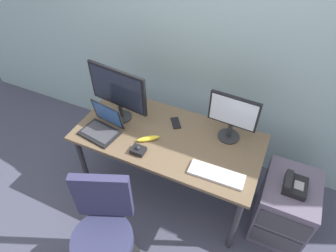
{
  "coord_description": "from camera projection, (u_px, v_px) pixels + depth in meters",
  "views": [
    {
      "loc": [
        0.71,
        -1.55,
        2.48
      ],
      "look_at": [
        0.0,
        0.0,
        0.86
      ],
      "focal_mm": 31.22,
      "sensor_mm": 36.0,
      "label": 1
    }
  ],
  "objects": [
    {
      "name": "monitor_main",
      "position": [
        118.0,
        91.0,
        2.41
      ],
      "size": [
        0.55,
        0.18,
        0.5
      ],
      "color": "#262628",
      "rests_on": "desk"
    },
    {
      "name": "office_chair",
      "position": [
        105.0,
        236.0,
        2.13
      ],
      "size": [
        0.53,
        0.55,
        0.95
      ],
      "color": "black",
      "rests_on": "ground"
    },
    {
      "name": "cell_phone",
      "position": [
        176.0,
        123.0,
        2.55
      ],
      "size": [
        0.14,
        0.16,
        0.01
      ],
      "primitive_type": "cube",
      "rotation": [
        0.0,
        0.0,
        0.61
      ],
      "color": "black",
      "rests_on": "desk"
    },
    {
      "name": "file_cabinet",
      "position": [
        284.0,
        207.0,
        2.46
      ],
      "size": [
        0.42,
        0.53,
        0.59
      ],
      "color": "#5C5265",
      "rests_on": "ground"
    },
    {
      "name": "laptop",
      "position": [
        102.0,
        126.0,
        2.45
      ],
      "size": [
        0.35,
        0.3,
        0.24
      ],
      "color": "black",
      "rests_on": "desk"
    },
    {
      "name": "desk_phone",
      "position": [
        294.0,
        185.0,
        2.22
      ],
      "size": [
        0.17,
        0.2,
        0.09
      ],
      "color": "black",
      "rests_on": "file_cabinet"
    },
    {
      "name": "ground_plane",
      "position": [
        168.0,
        188.0,
        2.95
      ],
      "size": [
        8.0,
        8.0,
        0.0
      ],
      "primitive_type": "plane",
      "color": "#434456"
    },
    {
      "name": "coffee_mug",
      "position": [
        129.0,
        96.0,
        2.73
      ],
      "size": [
        0.09,
        0.08,
        0.11
      ],
      "color": "#4E8349",
      "rests_on": "desk"
    },
    {
      "name": "banana",
      "position": [
        148.0,
        139.0,
        2.39
      ],
      "size": [
        0.18,
        0.15,
        0.04
      ],
      "primitive_type": "ellipsoid",
      "rotation": [
        0.0,
        0.0,
        0.67
      ],
      "color": "yellow",
      "rests_on": "desk"
    },
    {
      "name": "monitor_side",
      "position": [
        233.0,
        115.0,
        2.26
      ],
      "size": [
        0.39,
        0.18,
        0.42
      ],
      "color": "#262628",
      "rests_on": "desk"
    },
    {
      "name": "trackball_mouse",
      "position": [
        138.0,
        150.0,
        2.29
      ],
      "size": [
        0.11,
        0.09,
        0.07
      ],
      "color": "black",
      "rests_on": "desk"
    },
    {
      "name": "desk",
      "position": [
        168.0,
        143.0,
        2.49
      ],
      "size": [
        1.56,
        0.75,
        0.74
      ],
      "color": "brown",
      "rests_on": "ground"
    },
    {
      "name": "back_wall",
      "position": [
        204.0,
        26.0,
        2.46
      ],
      "size": [
        6.0,
        0.1,
        2.8
      ],
      "primitive_type": "cube",
      "color": "#94AEB1",
      "rests_on": "ground"
    },
    {
      "name": "keyboard",
      "position": [
        216.0,
        174.0,
        2.13
      ],
      "size": [
        0.41,
        0.15,
        0.03
      ],
      "color": "silver",
      "rests_on": "desk"
    }
  ]
}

